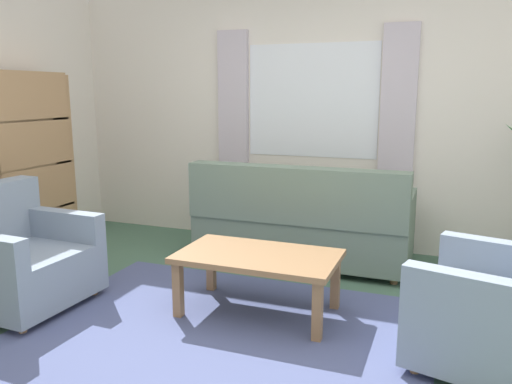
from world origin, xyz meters
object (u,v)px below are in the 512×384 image
Objects in this scene: armchair_right at (507,310)px; bookshelf at (32,163)px; armchair_left at (17,258)px; coffee_table at (258,262)px; couch at (302,224)px.

bookshelf reaches higher than armchair_right.
bookshelf is at bearing -85.90° from armchair_right.
armchair_left is 1.37m from bookshelf.
armchair_left is 0.51× the size of bookshelf.
bookshelf is (-0.77, 1.00, 0.53)m from armchair_left.
armchair_right is (3.23, 0.28, 0.00)m from armchair_left.
coffee_table is at bearing -71.94° from armchair_left.
bookshelf is (-2.44, -0.64, 0.51)m from couch.
armchair_right is 1.56m from coffee_table.
coffee_table is 0.64× the size of bookshelf.
armchair_left reaches higher than coffee_table.
couch reaches higher than armchair_left.
armchair_right is 0.59× the size of bookshelf.
bookshelf reaches higher than couch.
armchair_left is 1.75m from coffee_table.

